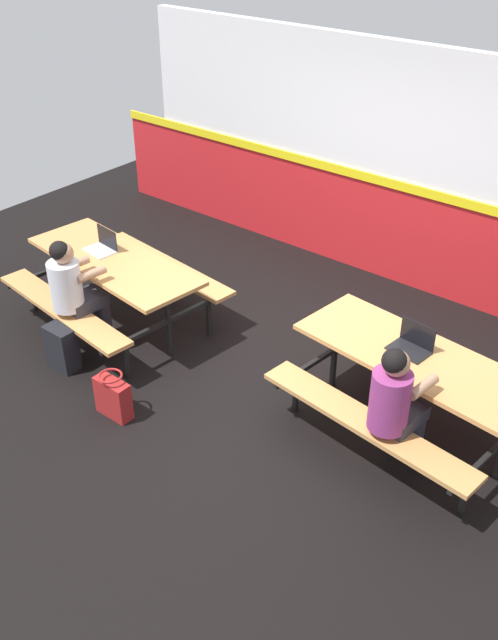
# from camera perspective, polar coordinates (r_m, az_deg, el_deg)

# --- Properties ---
(ground_plane) EXTENTS (10.00, 10.00, 0.02)m
(ground_plane) POSITION_cam_1_polar(r_m,az_deg,el_deg) (6.78, -0.05, -4.02)
(ground_plane) COLOR black
(accent_backdrop) EXTENTS (8.00, 0.14, 2.60)m
(accent_backdrop) POSITION_cam_1_polar(r_m,az_deg,el_deg) (8.00, 11.25, 11.62)
(accent_backdrop) COLOR red
(accent_backdrop) RESTS_ON ground
(picnic_table_left) EXTENTS (2.10, 1.76, 0.74)m
(picnic_table_left) POSITION_cam_1_polar(r_m,az_deg,el_deg) (7.29, -10.72, 3.70)
(picnic_table_left) COLOR tan
(picnic_table_left) RESTS_ON ground
(picnic_table_right) EXTENTS (2.10, 1.76, 0.74)m
(picnic_table_right) POSITION_cam_1_polar(r_m,az_deg,el_deg) (5.92, 13.24, -4.12)
(picnic_table_right) COLOR tan
(picnic_table_right) RESTS_ON ground
(student_nearer) EXTENTS (0.39, 0.54, 1.21)m
(student_nearer) POSITION_cam_1_polar(r_m,az_deg,el_deg) (6.87, -13.92, 2.63)
(student_nearer) COLOR #2D2D38
(student_nearer) RESTS_ON ground
(student_further) EXTENTS (0.39, 0.54, 1.21)m
(student_further) POSITION_cam_1_polar(r_m,az_deg,el_deg) (5.39, 11.68, -6.37)
(student_further) COLOR #2D2D38
(student_further) RESTS_ON ground
(laptop_silver) EXTENTS (0.34, 0.26, 0.22)m
(laptop_silver) POSITION_cam_1_polar(r_m,az_deg,el_deg) (7.39, -11.71, 5.84)
(laptop_silver) COLOR silver
(laptop_silver) RESTS_ON picnic_table_left
(laptop_dark) EXTENTS (0.34, 0.26, 0.22)m
(laptop_dark) POSITION_cam_1_polar(r_m,az_deg,el_deg) (5.87, 12.96, -1.95)
(laptop_dark) COLOR black
(laptop_dark) RESTS_ON picnic_table_right
(backpack_dark) EXTENTS (0.30, 0.22, 0.44)m
(backpack_dark) POSITION_cam_1_polar(r_m,az_deg,el_deg) (6.91, -14.77, -2.17)
(backpack_dark) COLOR black
(backpack_dark) RESTS_ON ground
(tote_bag_bright) EXTENTS (0.34, 0.21, 0.43)m
(tote_bag_bright) POSITION_cam_1_polar(r_m,az_deg,el_deg) (6.24, -10.87, -6.10)
(tote_bag_bright) COLOR maroon
(tote_bag_bright) RESTS_ON ground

